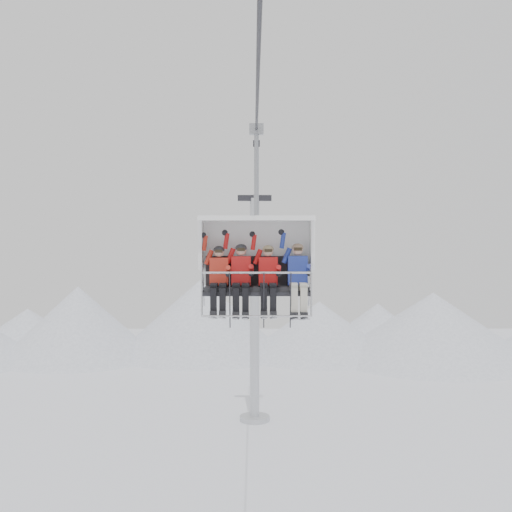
{
  "coord_description": "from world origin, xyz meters",
  "views": [
    {
      "loc": [
        -0.06,
        -15.99,
        11.06
      ],
      "look_at": [
        0.0,
        0.0,
        10.56
      ],
      "focal_mm": 45.0,
      "sensor_mm": 36.0,
      "label": 1
    }
  ],
  "objects_px": {
    "chairlift_carrier": "(256,254)",
    "skier_far_right": "(298,276)",
    "skier_far_left": "(219,278)",
    "skier_center_left": "(241,277)",
    "skier_center_right": "(268,277)",
    "lift_tower_right": "(255,325)"
  },
  "relations": [
    {
      "from": "chairlift_carrier",
      "to": "skier_far_right",
      "type": "bearing_deg",
      "value": -19.36
    },
    {
      "from": "lift_tower_right",
      "to": "skier_center_left",
      "type": "height_order",
      "value": "lift_tower_right"
    },
    {
      "from": "lift_tower_right",
      "to": "skier_center_left",
      "type": "distance_m",
      "value": 25.06
    },
    {
      "from": "chairlift_carrier",
      "to": "skier_far_right",
      "type": "height_order",
      "value": "chairlift_carrier"
    },
    {
      "from": "skier_center_left",
      "to": "skier_center_right",
      "type": "xyz_separation_m",
      "value": [
        0.57,
        -0.0,
        -0.01
      ]
    },
    {
      "from": "skier_far_left",
      "to": "skier_center_left",
      "type": "distance_m",
      "value": 0.46
    },
    {
      "from": "chairlift_carrier",
      "to": "skier_far_right",
      "type": "distance_m",
      "value": 1.03
    },
    {
      "from": "lift_tower_right",
      "to": "skier_far_right",
      "type": "distance_m",
      "value": 25.07
    },
    {
      "from": "lift_tower_right",
      "to": "skier_center_right",
      "type": "distance_m",
      "value": 25.06
    },
    {
      "from": "skier_far_left",
      "to": "skier_far_right",
      "type": "relative_size",
      "value": 1.0
    },
    {
      "from": "skier_far_left",
      "to": "chairlift_carrier",
      "type": "bearing_deg",
      "value": 21.58
    },
    {
      "from": "skier_center_left",
      "to": "skier_far_right",
      "type": "bearing_deg",
      "value": 0.06
    },
    {
      "from": "skier_far_left",
      "to": "skier_center_left",
      "type": "height_order",
      "value": "skier_center_left"
    },
    {
      "from": "skier_center_right",
      "to": "skier_far_right",
      "type": "xyz_separation_m",
      "value": [
        0.62,
        0.0,
        0.02
      ]
    },
    {
      "from": "skier_center_left",
      "to": "chairlift_carrier",
      "type": "bearing_deg",
      "value": 43.47
    },
    {
      "from": "lift_tower_right",
      "to": "skier_far_right",
      "type": "bearing_deg",
      "value": -87.99
    },
    {
      "from": "skier_center_left",
      "to": "skier_center_right",
      "type": "bearing_deg",
      "value": -0.32
    },
    {
      "from": "chairlift_carrier",
      "to": "skier_far_left",
      "type": "relative_size",
      "value": 2.36
    },
    {
      "from": "skier_far_right",
      "to": "lift_tower_right",
      "type": "bearing_deg",
      "value": 92.01
    },
    {
      "from": "chairlift_carrier",
      "to": "skier_center_right",
      "type": "distance_m",
      "value": 0.62
    },
    {
      "from": "lift_tower_right",
      "to": "skier_far_right",
      "type": "height_order",
      "value": "lift_tower_right"
    },
    {
      "from": "skier_far_left",
      "to": "skier_center_left",
      "type": "xyz_separation_m",
      "value": [
        0.46,
        0.01,
        0.02
      ]
    }
  ]
}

